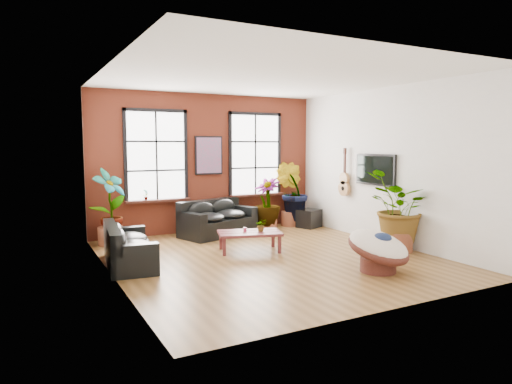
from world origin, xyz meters
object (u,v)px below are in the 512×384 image
at_px(sofa_back, 217,219).
at_px(coffee_table, 250,234).
at_px(papasan_chair, 379,248).
at_px(sofa_left, 127,247).

distance_m(sofa_back, coffee_table, 1.91).
bearing_deg(papasan_chair, sofa_back, 85.52).
xyz_separation_m(sofa_back, sofa_left, (-2.57, -1.83, -0.05)).
bearing_deg(sofa_left, coffee_table, -85.36).
height_order(coffee_table, papasan_chair, papasan_chair).
xyz_separation_m(sofa_back, coffee_table, (-0.06, -1.91, -0.02)).
relative_size(sofa_back, papasan_chair, 1.48).
bearing_deg(sofa_back, papasan_chair, -92.61).
height_order(sofa_left, coffee_table, sofa_left).
relative_size(sofa_left, papasan_chair, 1.42).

